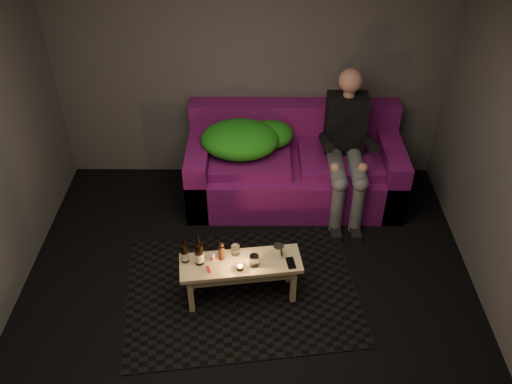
% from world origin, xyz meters
% --- Properties ---
extents(floor, '(4.50, 4.50, 0.00)m').
position_xyz_m(floor, '(0.00, 0.00, 0.00)').
color(floor, black).
rests_on(floor, ground).
extents(room, '(4.50, 4.50, 4.50)m').
position_xyz_m(room, '(0.00, 0.47, 1.64)').
color(room, silver).
rests_on(room, ground).
extents(rug, '(2.18, 1.71, 0.01)m').
position_xyz_m(rug, '(-0.06, 0.42, 0.00)').
color(rug, black).
rests_on(rug, floor).
extents(sofa, '(2.16, 0.97, 0.93)m').
position_xyz_m(sofa, '(0.45, 1.82, 0.34)').
color(sofa, '#620D57').
rests_on(sofa, floor).
extents(green_blanket, '(0.95, 0.65, 0.32)m').
position_xyz_m(green_blanket, '(-0.05, 1.81, 0.70)').
color(green_blanket, '#1B8518').
rests_on(green_blanket, sofa).
extents(person, '(0.39, 0.90, 1.44)m').
position_xyz_m(person, '(0.94, 1.65, 0.75)').
color(person, black).
rests_on(person, sofa).
extents(coffee_table, '(1.04, 0.45, 0.41)m').
position_xyz_m(coffee_table, '(-0.06, 0.37, 0.34)').
color(coffee_table, '#DAB87F').
rests_on(coffee_table, rug).
extents(beer_bottle_a, '(0.06, 0.06, 0.26)m').
position_xyz_m(beer_bottle_a, '(-0.52, 0.38, 0.51)').
color(beer_bottle_a, black).
rests_on(beer_bottle_a, coffee_table).
extents(beer_bottle_b, '(0.08, 0.08, 0.30)m').
position_xyz_m(beer_bottle_b, '(-0.40, 0.36, 0.52)').
color(beer_bottle_b, black).
rests_on(beer_bottle_b, coffee_table).
extents(salt_shaker, '(0.04, 0.04, 0.08)m').
position_xyz_m(salt_shaker, '(-0.29, 0.39, 0.45)').
color(salt_shaker, silver).
rests_on(salt_shaker, coffee_table).
extents(pepper_mill, '(0.06, 0.06, 0.14)m').
position_xyz_m(pepper_mill, '(-0.22, 0.41, 0.48)').
color(pepper_mill, black).
rests_on(pepper_mill, coffee_table).
extents(tumbler_back, '(0.09, 0.09, 0.09)m').
position_xyz_m(tumbler_back, '(-0.11, 0.47, 0.45)').
color(tumbler_back, white).
rests_on(tumbler_back, coffee_table).
extents(tealight, '(0.06, 0.06, 0.05)m').
position_xyz_m(tealight, '(-0.06, 0.29, 0.44)').
color(tealight, white).
rests_on(tealight, coffee_table).
extents(tumbler_front, '(0.09, 0.09, 0.10)m').
position_xyz_m(tumbler_front, '(0.05, 0.34, 0.46)').
color(tumbler_front, white).
rests_on(tumbler_front, coffee_table).
extents(steel_cup, '(0.11, 0.11, 0.12)m').
position_xyz_m(steel_cup, '(0.25, 0.44, 0.47)').
color(steel_cup, silver).
rests_on(steel_cup, coffee_table).
extents(smartphone, '(0.09, 0.14, 0.01)m').
position_xyz_m(smartphone, '(0.35, 0.36, 0.41)').
color(smartphone, black).
rests_on(smartphone, coffee_table).
extents(red_lighter, '(0.04, 0.08, 0.01)m').
position_xyz_m(red_lighter, '(-0.32, 0.28, 0.42)').
color(red_lighter, red).
rests_on(red_lighter, coffee_table).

